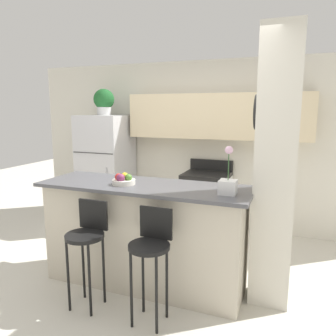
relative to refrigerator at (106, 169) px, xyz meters
name	(u,v)px	position (x,y,z in m)	size (l,w,h in m)	color
ground_plane	(145,282)	(1.41, -1.57, -0.87)	(14.00, 14.00, 0.00)	beige
wall_back	(205,134)	(1.54, 0.34, 0.59)	(5.60, 0.38, 2.55)	silver
pillar_right	(275,170)	(2.67, -1.42, 0.41)	(0.38, 0.32, 2.55)	silver
counter_bar	(144,234)	(1.41, -1.57, -0.33)	(2.17, 0.72, 1.08)	beige
refrigerator	(106,169)	(0.00, 0.00, 0.00)	(0.73, 0.74, 1.74)	silver
stove_range	(206,203)	(1.65, 0.07, -0.41)	(0.66, 0.60, 1.07)	white
bar_stool_left	(87,238)	(1.09, -2.11, -0.20)	(0.35, 0.35, 0.99)	black
bar_stool_right	(151,248)	(1.73, -2.11, -0.20)	(0.35, 0.35, 0.99)	black
potted_plant_on_fridge	(104,101)	(0.00, 0.00, 1.09)	(0.32, 0.32, 0.41)	silver
orchid_vase	(228,183)	(2.28, -1.65, 0.31)	(0.15, 0.15, 0.43)	white
fruit_bowl	(123,180)	(1.22, -1.64, 0.25)	(0.23, 0.23, 0.12)	silver
trash_bin	(132,219)	(0.58, -0.26, -0.68)	(0.28, 0.28, 0.38)	black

